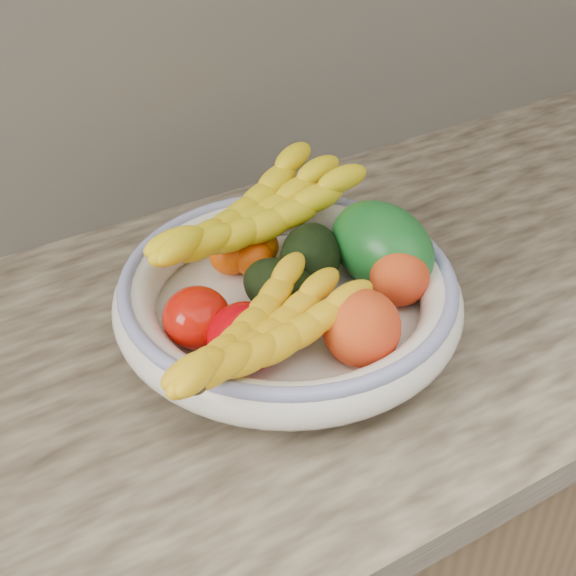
% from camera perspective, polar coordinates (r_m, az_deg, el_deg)
% --- Properties ---
extents(kitchen_counter, '(2.44, 0.66, 1.40)m').
position_cam_1_polar(kitchen_counter, '(1.26, -0.62, -17.69)').
color(kitchen_counter, brown).
rests_on(kitchen_counter, ground).
extents(fruit_bowl, '(0.39, 0.39, 0.08)m').
position_cam_1_polar(fruit_bowl, '(0.90, 0.00, -0.59)').
color(fruit_bowl, silver).
rests_on(fruit_bowl, kitchen_counter).
extents(clementine_back_left, '(0.05, 0.05, 0.05)m').
position_cam_1_polar(clementine_back_left, '(0.95, -4.12, 2.33)').
color(clementine_back_left, '#F75805').
rests_on(clementine_back_left, fruit_bowl).
extents(clementine_back_right, '(0.07, 0.07, 0.05)m').
position_cam_1_polar(clementine_back_right, '(0.97, -2.19, 2.97)').
color(clementine_back_right, orange).
rests_on(clementine_back_right, fruit_bowl).
extents(clementine_back_mid, '(0.06, 0.06, 0.04)m').
position_cam_1_polar(clementine_back_mid, '(0.95, -2.53, 2.19)').
color(clementine_back_mid, '#DF4E04').
rests_on(clementine_back_mid, fruit_bowl).
extents(tomato_left, '(0.08, 0.08, 0.07)m').
position_cam_1_polar(tomato_left, '(0.85, -6.51, -2.12)').
color(tomato_left, '#C10F05').
rests_on(tomato_left, fruit_bowl).
extents(tomato_near_left, '(0.08, 0.08, 0.07)m').
position_cam_1_polar(tomato_near_left, '(0.82, -3.08, -3.52)').
color(tomato_near_left, '#B90008').
rests_on(tomato_near_left, fruit_bowl).
extents(avocado_center, '(0.09, 0.11, 0.06)m').
position_cam_1_polar(avocado_center, '(0.88, -0.56, -0.00)').
color(avocado_center, black).
rests_on(avocado_center, fruit_bowl).
extents(avocado_right, '(0.12, 0.12, 0.07)m').
position_cam_1_polar(avocado_right, '(0.93, 1.61, 2.18)').
color(avocado_right, black).
rests_on(avocado_right, fruit_bowl).
extents(green_mango, '(0.14, 0.16, 0.12)m').
position_cam_1_polar(green_mango, '(0.94, 6.69, 2.96)').
color(green_mango, '#0F541A').
rests_on(green_mango, fruit_bowl).
extents(peach_front, '(0.10, 0.10, 0.08)m').
position_cam_1_polar(peach_front, '(0.83, 5.25, -2.83)').
color(peach_front, orange).
rests_on(peach_front, fruit_bowl).
extents(peach_right, '(0.07, 0.07, 0.07)m').
position_cam_1_polar(peach_right, '(0.90, 7.93, 0.80)').
color(peach_right, orange).
rests_on(peach_right, fruit_bowl).
extents(banana_bunch_back, '(0.34, 0.20, 0.09)m').
position_cam_1_polar(banana_bunch_back, '(0.95, -2.51, 4.61)').
color(banana_bunch_back, yellow).
rests_on(banana_bunch_back, fruit_bowl).
extents(banana_bunch_front, '(0.30, 0.21, 0.08)m').
position_cam_1_polar(banana_bunch_front, '(0.79, -1.85, -3.75)').
color(banana_bunch_front, yellow).
rests_on(banana_bunch_front, fruit_bowl).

